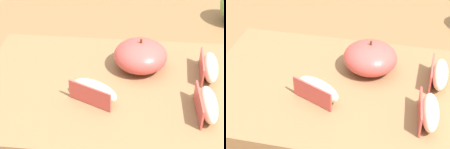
{
  "view_description": "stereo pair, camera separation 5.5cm",
  "coord_description": "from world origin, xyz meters",
  "views": [
    {
      "loc": [
        0.03,
        -0.54,
        1.14
      ],
      "look_at": [
        -0.02,
        -0.1,
        0.82
      ],
      "focal_mm": 59.77,
      "sensor_mm": 36.0,
      "label": 1
    },
    {
      "loc": [
        0.08,
        -0.54,
        1.14
      ],
      "look_at": [
        -0.02,
        -0.1,
        0.82
      ],
      "focal_mm": 59.77,
      "sensor_mm": 36.0,
      "label": 2
    }
  ],
  "objects": [
    {
      "name": "apple_wedge_front",
      "position": [
        0.12,
        -0.15,
        0.82
      ],
      "size": [
        0.03,
        0.07,
        0.03
      ],
      "color": "#F4EACC",
      "rests_on": "cutting_board"
    },
    {
      "name": "cutting_board",
      "position": [
        -0.02,
        -0.1,
        0.79
      ],
      "size": [
        0.41,
        0.28,
        0.02
      ],
      "color": "olive",
      "rests_on": "dining_table"
    },
    {
      "name": "dining_table",
      "position": [
        0.0,
        0.0,
        0.68
      ],
      "size": [
        1.43,
        0.94,
        0.78
      ],
      "color": "brown",
      "rests_on": "ground_plane"
    },
    {
      "name": "apple_wedge_back",
      "position": [
        0.13,
        -0.06,
        0.82
      ],
      "size": [
        0.03,
        0.07,
        0.03
      ],
      "color": "#F4EACC",
      "rests_on": "cutting_board"
    },
    {
      "name": "apple_half_skin_up",
      "position": [
        0.02,
        -0.05,
        0.82
      ],
      "size": [
        0.08,
        0.08,
        0.05
      ],
      "color": "#D14C47",
      "rests_on": "cutting_board"
    },
    {
      "name": "apple_wedge_left",
      "position": [
        -0.04,
        -0.13,
        0.82
      ],
      "size": [
        0.07,
        0.05,
        0.03
      ],
      "color": "#F4EACC",
      "rests_on": "cutting_board"
    }
  ]
}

